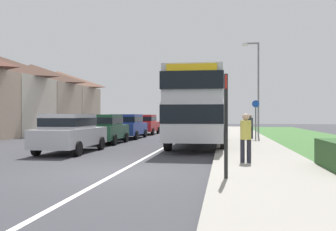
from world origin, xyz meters
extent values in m
plane|color=#38383D|center=(0.00, 0.00, 0.00)|extent=(120.00, 120.00, 0.00)
cube|color=silver|center=(0.00, 8.00, 0.00)|extent=(0.14, 60.00, 0.01)
cube|color=gray|center=(4.20, 6.00, 0.06)|extent=(3.20, 68.00, 0.12)
cube|color=#BCBCC1|center=(1.68, 9.61, 1.32)|extent=(2.50, 9.82, 1.65)
cube|color=#BCBCC1|center=(1.68, 9.61, 2.92)|extent=(2.45, 9.62, 1.55)
cube|color=black|center=(1.68, 9.61, 1.65)|extent=(2.52, 9.87, 0.76)
cube|color=black|center=(1.68, 9.61, 3.00)|extent=(2.52, 9.87, 0.72)
cube|color=gold|center=(1.68, 4.75, 3.42)|extent=(2.00, 0.08, 0.44)
cylinder|color=black|center=(0.43, 12.66, 0.50)|extent=(0.30, 1.00, 1.00)
cylinder|color=black|center=(2.93, 12.66, 0.50)|extent=(0.30, 1.00, 1.00)
cylinder|color=black|center=(0.43, 6.91, 0.50)|extent=(0.30, 1.00, 1.00)
cylinder|color=black|center=(2.93, 6.91, 0.50)|extent=(0.30, 1.00, 1.00)
cube|color=#B7B7BC|center=(-3.57, 5.45, 0.67)|extent=(1.77, 4.59, 0.75)
cube|color=#B7B7BC|center=(-3.57, 5.22, 1.36)|extent=(1.55, 2.53, 0.61)
cube|color=black|center=(-3.57, 5.22, 1.33)|extent=(1.59, 2.55, 0.34)
cylinder|color=black|center=(-4.44, 6.87, 0.30)|extent=(0.20, 0.60, 0.60)
cylinder|color=black|center=(-2.71, 6.87, 0.30)|extent=(0.20, 0.60, 0.60)
cylinder|color=black|center=(-4.44, 4.02, 0.30)|extent=(0.20, 0.60, 0.60)
cylinder|color=black|center=(-2.71, 4.02, 0.30)|extent=(0.20, 0.60, 0.60)
cube|color=#19472D|center=(-3.72, 10.63, 0.67)|extent=(1.84, 3.92, 0.74)
cube|color=#19472D|center=(-3.72, 10.44, 1.34)|extent=(1.62, 2.16, 0.61)
cube|color=black|center=(-3.72, 10.44, 1.31)|extent=(1.66, 2.18, 0.34)
cylinder|color=black|center=(-4.63, 11.85, 0.30)|extent=(0.20, 0.60, 0.60)
cylinder|color=black|center=(-2.82, 11.85, 0.30)|extent=(0.20, 0.60, 0.60)
cylinder|color=black|center=(-4.63, 9.42, 0.30)|extent=(0.20, 0.60, 0.60)
cylinder|color=black|center=(-2.82, 9.42, 0.30)|extent=(0.20, 0.60, 0.60)
cube|color=navy|center=(-3.61, 15.50, 0.68)|extent=(1.82, 4.53, 0.75)
cube|color=navy|center=(-3.61, 15.28, 1.36)|extent=(1.61, 2.49, 0.61)
cube|color=black|center=(-3.61, 15.28, 1.33)|extent=(1.64, 2.51, 0.34)
cylinder|color=black|center=(-4.50, 16.91, 0.30)|extent=(0.20, 0.60, 0.60)
cylinder|color=black|center=(-2.72, 16.91, 0.30)|extent=(0.20, 0.60, 0.60)
cylinder|color=black|center=(-4.50, 14.10, 0.30)|extent=(0.20, 0.60, 0.60)
cylinder|color=black|center=(-2.72, 14.10, 0.30)|extent=(0.20, 0.60, 0.60)
cube|color=#B21E1E|center=(-3.57, 21.03, 0.67)|extent=(1.80, 4.16, 0.74)
cube|color=#B21E1E|center=(-3.57, 20.83, 1.34)|extent=(1.59, 2.29, 0.60)
cube|color=black|center=(-3.57, 20.83, 1.31)|extent=(1.62, 2.31, 0.34)
cylinder|color=black|center=(-4.45, 22.32, 0.30)|extent=(0.20, 0.60, 0.60)
cylinder|color=black|center=(-2.68, 22.32, 0.30)|extent=(0.20, 0.60, 0.60)
cylinder|color=black|center=(-4.45, 19.74, 0.30)|extent=(0.20, 0.60, 0.60)
cylinder|color=black|center=(-2.68, 19.74, 0.30)|extent=(0.20, 0.60, 0.60)
cylinder|color=#23232D|center=(3.53, 2.03, 0.42)|extent=(0.14, 0.14, 0.85)
cylinder|color=#23232D|center=(3.73, 2.03, 0.42)|extent=(0.14, 0.14, 0.85)
cylinder|color=#D1C14C|center=(3.63, 2.03, 1.15)|extent=(0.34, 0.34, 0.60)
sphere|color=tan|center=(3.63, 2.03, 1.56)|extent=(0.22, 0.22, 0.22)
cylinder|color=#23232D|center=(4.53, 14.89, 0.42)|extent=(0.14, 0.14, 0.85)
cylinder|color=#23232D|center=(4.73, 14.89, 0.42)|extent=(0.14, 0.14, 0.85)
cylinder|color=#333338|center=(4.63, 14.89, 1.15)|extent=(0.34, 0.34, 0.60)
sphere|color=tan|center=(4.63, 14.89, 1.56)|extent=(0.22, 0.22, 0.22)
cylinder|color=black|center=(3.00, -1.12, 1.30)|extent=(0.09, 0.09, 2.60)
cube|color=red|center=(3.00, -1.12, 2.40)|extent=(0.04, 0.44, 0.32)
cube|color=black|center=(3.00, -1.10, 1.55)|extent=(0.06, 0.52, 0.68)
cylinder|color=slate|center=(4.87, 13.67, 1.05)|extent=(0.08, 0.08, 2.10)
cylinder|color=blue|center=(4.87, 13.67, 2.30)|extent=(0.44, 0.03, 0.44)
cylinder|color=slate|center=(5.28, 16.65, 3.30)|extent=(0.12, 0.12, 6.60)
cube|color=slate|center=(4.83, 16.65, 6.55)|extent=(0.90, 0.10, 0.10)
cube|color=silver|center=(4.38, 16.65, 6.48)|extent=(0.36, 0.20, 0.14)
cube|color=tan|center=(-14.87, 23.30, 2.28)|extent=(7.72, 5.67, 4.57)
pyramid|color=#4C3328|center=(-14.87, 23.30, 5.46)|extent=(7.72, 5.67, 1.79)
cube|color=tan|center=(-14.87, 29.09, 2.28)|extent=(7.72, 5.67, 4.57)
pyramid|color=brown|center=(-14.87, 29.09, 5.46)|extent=(7.72, 5.67, 1.79)
camera|label=1|loc=(2.96, -10.32, 1.63)|focal=41.12mm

